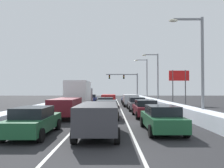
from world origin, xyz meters
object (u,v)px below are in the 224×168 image
Objects in this scene: suv_silver_right_lane_fourth at (129,99)px; traffic_light_gantry at (127,81)px; sedan_tan_center_lane_second at (106,109)px; roadside_sign_right at (178,79)px; suv_charcoal_center_lane_nearest at (97,116)px; sedan_white_center_lane_third at (105,104)px; street_lamp_right_near at (197,59)px; sedan_black_center_lane_fifth at (109,99)px; suv_red_center_lane_fourth at (108,99)px; sedan_maroon_right_lane_second at (144,108)px; box_truck_left_lane_third at (79,94)px; street_lamp_right_far at (144,76)px; sedan_silver_left_lane_fourth at (85,100)px; sedan_navy_left_lane_fifth at (90,99)px; sedan_gray_right_lane_third at (136,104)px; sedan_green_left_lane_nearest at (33,121)px; sedan_navy_right_lane_fifth at (126,99)px; suv_maroon_left_lane_second at (65,106)px; sedan_green_right_lane_nearest at (161,118)px; street_lamp_right_mid at (155,74)px.

traffic_light_gantry is at bearing 86.99° from suv_silver_right_lane_fourth.
sedan_tan_center_lane_second is 0.82× the size of roadside_sign_right.
suv_charcoal_center_lane_nearest reaches higher than sedan_white_center_lane_third.
sedan_black_center_lane_fifth is at bearing 108.05° from street_lamp_right_near.
sedan_maroon_right_lane_second is at bearing -74.51° from suv_red_center_lane_fourth.
suv_silver_right_lane_fourth is 19.80m from traffic_light_gantry.
suv_charcoal_center_lane_nearest is at bearing -99.69° from suv_silver_right_lane_fourth.
box_truck_left_lane_third is 16.96m from roadside_sign_right.
sedan_maroon_right_lane_second is 0.57× the size of street_lamp_right_near.
box_truck_left_lane_third is at bearing 139.28° from street_lamp_right_near.
street_lamp_right_near is at bearing -90.61° from street_lamp_right_far.
sedan_tan_center_lane_second is at bearing -97.25° from traffic_light_gantry.
sedan_silver_left_lane_fourth is at bearing 103.86° from sedan_tan_center_lane_second.
box_truck_left_lane_third is 13.54m from sedan_navy_left_lane_fifth.
sedan_gray_right_lane_third is 0.62× the size of box_truck_left_lane_third.
box_truck_left_lane_third is 1.60× the size of sedan_navy_left_lane_fifth.
sedan_silver_left_lane_fourth is at bearing -113.16° from traffic_light_gantry.
sedan_green_left_lane_nearest is (-6.78, -19.62, -0.25)m from suv_silver_right_lane_fourth.
suv_silver_right_lane_fourth is 1.09× the size of sedan_black_center_lane_fifth.
suv_silver_right_lane_fourth is 9.95m from sedan_navy_left_lane_fifth.
sedan_green_left_lane_nearest is 1.00× the size of sedan_silver_left_lane_fourth.
sedan_green_left_lane_nearest is 0.62× the size of box_truck_left_lane_third.
sedan_silver_left_lane_fourth is 0.60× the size of traffic_light_gantry.
sedan_gray_right_lane_third is 1.00× the size of sedan_navy_left_lane_fifth.
sedan_silver_left_lane_fourth is (-3.28, 8.03, 0.00)m from sedan_white_center_lane_third.
street_lamp_right_far is at bearing -65.25° from traffic_light_gantry.
suv_charcoal_center_lane_nearest is 25.37m from roadside_sign_right.
street_lamp_right_far is (4.17, 12.63, 4.09)m from suv_silver_right_lane_fourth.
suv_charcoal_center_lane_nearest is 6.90m from sedan_tan_center_lane_second.
suv_silver_right_lane_fourth is 1.00× the size of suv_charcoal_center_lane_nearest.
suv_red_center_lane_fourth reaches higher than sedan_black_center_lane_fifth.
street_lamp_right_far is (10.62, 18.50, 3.21)m from box_truck_left_lane_third.
sedan_white_center_lane_third is at bearing -67.77° from sedan_silver_left_lane_fourth.
box_truck_left_lane_third is 13.93m from street_lamp_right_near.
suv_silver_right_lane_fourth is 1.09× the size of sedan_white_center_lane_third.
sedan_green_left_lane_nearest is (-6.78, -25.57, 0.00)m from sedan_navy_right_lane_fifth.
street_lamp_right_far reaches higher than suv_maroon_left_lane_second.
sedan_black_center_lane_fifth is at bearing 89.23° from suv_red_center_lane_fourth.
suv_maroon_left_lane_second reaches higher than sedan_navy_right_lane_fifth.
sedan_gray_right_lane_third is 7.48m from sedan_tan_center_lane_second.
suv_charcoal_center_lane_nearest is 1.09× the size of sedan_black_center_lane_fifth.
sedan_tan_center_lane_second is 7.74m from sedan_green_left_lane_nearest.
sedan_green_right_lane_nearest is 1.00× the size of sedan_green_left_lane_nearest.
sedan_navy_right_lane_fifth is at bearing 158.35° from roadside_sign_right.
sedan_tan_center_lane_second is 6.36m from sedan_white_center_lane_third.
street_lamp_right_mid is at bearing 56.69° from suv_maroon_left_lane_second.
suv_silver_right_lane_fourth is 6.82m from sedan_silver_left_lane_fourth.
sedan_green_right_lane_nearest is at bearing -89.49° from sedan_navy_right_lane_fifth.
street_lamp_right_mid is (11.20, 23.12, 4.14)m from sedan_green_left_lane_nearest.
suv_silver_right_lane_fourth is 0.57× the size of street_lamp_right_far.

